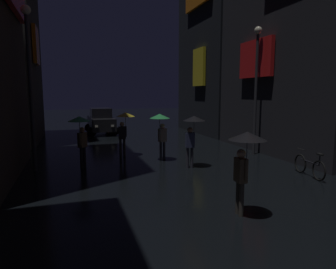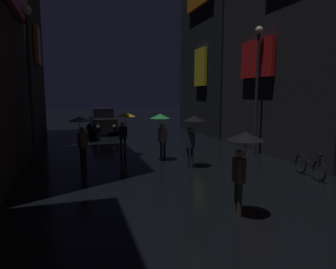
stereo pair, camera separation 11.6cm
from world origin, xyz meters
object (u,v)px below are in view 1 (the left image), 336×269
pedestrian_midstreet_left_green (161,124)px  streetlamp_right_far (256,77)px  pedestrian_near_crossing_yellow (124,122)px  pedestrian_foreground_left_black (193,127)px  pedestrian_foreground_right_black (245,150)px  streetlamp_left_far (30,71)px  car_distant (101,121)px  bicycle_parked_at_storefront (309,166)px  pedestrian_far_right_green (80,127)px

pedestrian_midstreet_left_green → streetlamp_right_far: streetlamp_right_far is taller
pedestrian_near_crossing_yellow → pedestrian_foreground_left_black: (2.23, -3.12, 0.00)m
pedestrian_foreground_right_black → pedestrian_near_crossing_yellow: (-1.50, 8.07, 0.00)m
pedestrian_foreground_left_black → streetlamp_left_far: size_ratio=0.34×
car_distant → pedestrian_foreground_left_black: bearing=-78.2°
pedestrian_near_crossing_yellow → bicycle_parked_at_storefront: pedestrian_near_crossing_yellow is taller
pedestrian_far_right_green → streetlamp_left_far: (-1.75, 0.18, 2.17)m
pedestrian_near_crossing_yellow → pedestrian_midstreet_left_green: size_ratio=1.00×
pedestrian_midstreet_left_green → streetlamp_left_far: bearing=-177.7°
pedestrian_foreground_right_black → pedestrian_near_crossing_yellow: same height
pedestrian_midstreet_left_green → pedestrian_foreground_right_black: bearing=-88.8°
pedestrian_foreground_left_black → pedestrian_midstreet_left_green: (-0.86, 1.65, 0.00)m
pedestrian_far_right_green → pedestrian_foreground_left_black: (4.31, -1.26, 0.00)m
pedestrian_near_crossing_yellow → pedestrian_far_right_green: bearing=-138.3°
pedestrian_foreground_left_black → streetlamp_right_far: (3.94, 1.54, 2.12)m
pedestrian_far_right_green → pedestrian_near_crossing_yellow: bearing=41.7°
pedestrian_far_right_green → streetlamp_left_far: streetlamp_left_far is taller
streetlamp_left_far → streetlamp_right_far: (10.00, 0.11, -0.05)m
pedestrian_near_crossing_yellow → pedestrian_foreground_right_black: bearing=-79.5°
pedestrian_far_right_green → bicycle_parked_at_storefront: bearing=-26.0°
pedestrian_near_crossing_yellow → bicycle_parked_at_storefront: bearing=-44.6°
car_distant → streetlamp_right_far: size_ratio=0.68×
pedestrian_near_crossing_yellow → bicycle_parked_at_storefront: (5.76, -5.68, -1.28)m
pedestrian_foreground_right_black → pedestrian_midstreet_left_green: size_ratio=1.00×
pedestrian_midstreet_left_green → streetlamp_right_far: bearing=-1.3°
pedestrian_near_crossing_yellow → streetlamp_left_far: (-3.83, -1.68, 2.17)m
bicycle_parked_at_storefront → car_distant: (-6.03, 14.50, 0.54)m
streetlamp_right_far → bicycle_parked_at_storefront: bearing=-95.6°
pedestrian_foreground_right_black → pedestrian_near_crossing_yellow: bearing=100.5°
pedestrian_near_crossing_yellow → streetlamp_right_far: 6.71m
pedestrian_far_right_green → pedestrian_foreground_left_black: size_ratio=1.00×
bicycle_parked_at_storefront → streetlamp_right_far: size_ratio=0.29×
car_distant → streetlamp_left_far: 11.46m
pedestrian_far_right_green → streetlamp_right_far: streetlamp_right_far is taller
pedestrian_foreground_left_black → pedestrian_midstreet_left_green: size_ratio=1.00×
pedestrian_foreground_right_black → streetlamp_right_far: streetlamp_right_far is taller
bicycle_parked_at_storefront → car_distant: size_ratio=0.43×
pedestrian_foreground_left_black → bicycle_parked_at_storefront: 4.55m
pedestrian_far_right_green → car_distant: size_ratio=0.51×
pedestrian_foreground_right_black → pedestrian_near_crossing_yellow: 8.21m
pedestrian_near_crossing_yellow → streetlamp_right_far: streetlamp_right_far is taller
bicycle_parked_at_storefront → streetlamp_right_far: 5.35m
streetlamp_right_far → car_distant: bearing=121.8°
pedestrian_far_right_green → streetlamp_right_far: size_ratio=0.34×
pedestrian_near_crossing_yellow → pedestrian_midstreet_left_green: 2.01m
pedestrian_foreground_right_black → streetlamp_left_far: size_ratio=0.34×
pedestrian_foreground_right_black → car_distant: pedestrian_foreground_right_black is taller
pedestrian_foreground_right_black → pedestrian_far_right_green: 7.18m
pedestrian_midstreet_left_green → car_distant: size_ratio=0.51×
streetlamp_right_far → streetlamp_left_far: bearing=-179.4°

